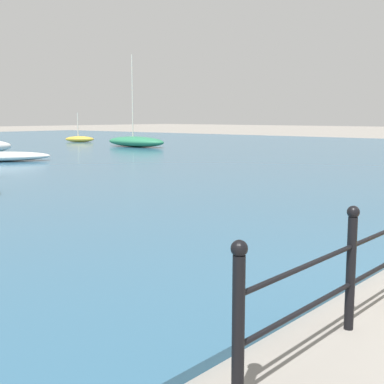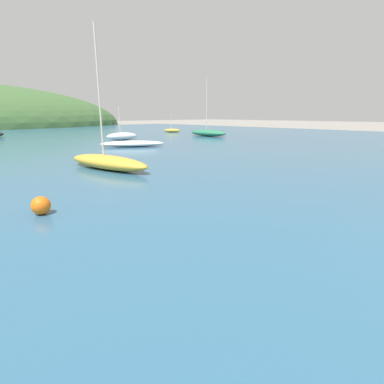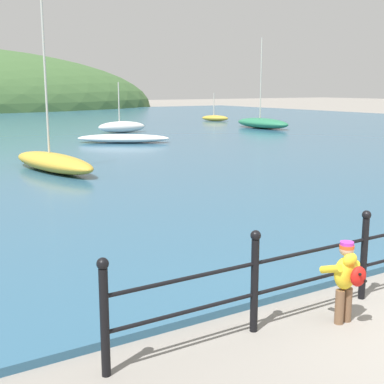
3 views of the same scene
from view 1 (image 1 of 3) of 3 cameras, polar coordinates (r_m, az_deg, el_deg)
The scene contains 2 objects.
boat_blue_hull at distance 34.38m, azimuth -6.03°, elevation 5.38°, with size 1.69×4.68×5.77m.
boat_far_right at distance 41.44m, azimuth -11.90°, elevation 5.56°, with size 1.90×2.25×2.21m.
Camera 1 is at (-6.57, -0.55, 2.04)m, focal length 50.00 mm.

